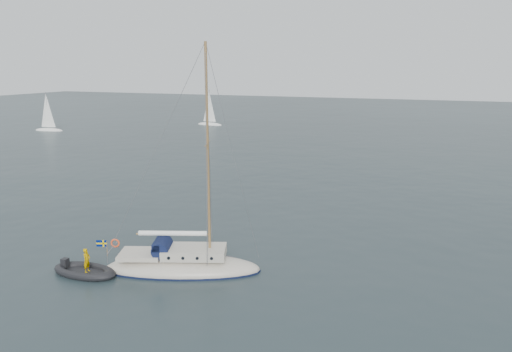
% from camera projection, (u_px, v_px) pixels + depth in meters
% --- Properties ---
extents(ground, '(300.00, 300.00, 0.00)m').
position_uv_depth(ground, '(255.00, 261.00, 29.56)').
color(ground, black).
rests_on(ground, ground).
extents(sailboat, '(9.21, 2.76, 13.12)m').
position_uv_depth(sailboat, '(182.00, 254.00, 27.89)').
color(sailboat, beige).
rests_on(sailboat, ground).
extents(dinghy, '(2.70, 1.22, 0.39)m').
position_uv_depth(dinghy, '(220.00, 261.00, 29.12)').
color(dinghy, '#535458').
rests_on(dinghy, ground).
extents(rib, '(3.89, 1.77, 1.56)m').
position_uv_depth(rib, '(84.00, 270.00, 27.59)').
color(rib, black).
rests_on(rib, ground).
extents(distant_yacht_c, '(5.40, 2.88, 7.15)m').
position_uv_depth(distant_yacht_c, '(209.00, 109.00, 95.73)').
color(distant_yacht_c, white).
rests_on(distant_yacht_c, ground).
extents(distant_yacht_a, '(5.42, 2.89, 7.18)m').
position_uv_depth(distant_yacht_a, '(47.00, 113.00, 87.18)').
color(distant_yacht_a, white).
rests_on(distant_yacht_a, ground).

